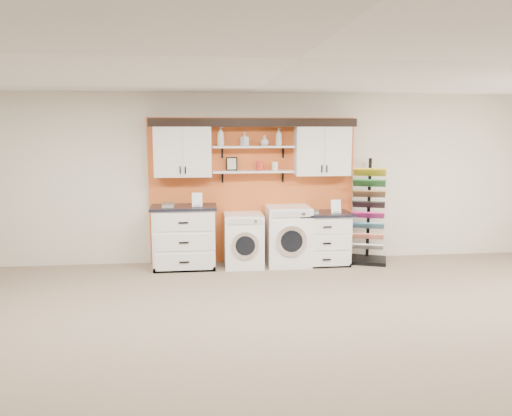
{
  "coord_description": "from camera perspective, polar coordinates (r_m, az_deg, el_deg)",
  "views": [
    {
      "loc": [
        -0.84,
        -4.25,
        2.21
      ],
      "look_at": [
        -0.12,
        2.3,
        1.17
      ],
      "focal_mm": 35.0,
      "sensor_mm": 36.0,
      "label": 1
    }
  ],
  "objects": [
    {
      "name": "base_cabinet_left",
      "position": [
        8.08,
        -8.18,
        -3.31
      ],
      "size": [
        1.03,
        0.66,
        1.01
      ],
      "color": "white",
      "rests_on": "floor"
    },
    {
      "name": "soap_bottle_a",
      "position": [
        8.05,
        -4.07,
        8.15
      ],
      "size": [
        0.14,
        0.14,
        0.3
      ],
      "primitive_type": "imported",
      "rotation": [
        0.0,
        0.0,
        1.28
      ],
      "color": "silver",
      "rests_on": "shelf_upper"
    },
    {
      "name": "soap_bottle_c",
      "position": [
        8.11,
        0.97,
        7.71
      ],
      "size": [
        0.18,
        0.18,
        0.17
      ],
      "primitive_type": "imported",
      "rotation": [
        0.0,
        0.0,
        2.17
      ],
      "color": "silver",
      "rests_on": "shelf_upper"
    },
    {
      "name": "soap_bottle_b",
      "position": [
        8.08,
        -1.31,
        7.88
      ],
      "size": [
        0.14,
        0.14,
        0.22
      ],
      "primitive_type": "imported",
      "rotation": [
        0.0,
        0.0,
        0.65
      ],
      "color": "silver",
      "rests_on": "shelf_upper"
    },
    {
      "name": "dryer",
      "position": [
        8.19,
        3.67,
        -3.18
      ],
      "size": [
        0.7,
        0.71,
        0.97
      ],
      "color": "white",
      "rests_on": "floor"
    },
    {
      "name": "floor",
      "position": [
        4.86,
        4.62,
        -18.1
      ],
      "size": [
        10.0,
        10.0,
        0.0
      ],
      "primitive_type": "plane",
      "color": "#8E765F",
      "rests_on": "ground"
    },
    {
      "name": "upper_cabinet_right",
      "position": [
        8.28,
        7.56,
        6.63
      ],
      "size": [
        0.9,
        0.35,
        0.84
      ],
      "color": "white",
      "rests_on": "wall_back"
    },
    {
      "name": "canister_red",
      "position": [
        8.12,
        0.41,
        4.86
      ],
      "size": [
        0.11,
        0.11,
        0.16
      ],
      "primitive_type": "cylinder",
      "color": "red",
      "rests_on": "shelf_lower"
    },
    {
      "name": "washer",
      "position": [
        8.11,
        -1.45,
        -3.68
      ],
      "size": [
        0.62,
        0.71,
        0.86
      ],
      "color": "white",
      "rests_on": "floor"
    },
    {
      "name": "picture_frame",
      "position": [
        8.13,
        -2.79,
        5.06
      ],
      "size": [
        0.18,
        0.02,
        0.22
      ],
      "color": "black",
      "rests_on": "shelf_lower"
    },
    {
      "name": "accent_panel",
      "position": [
        8.32,
        -0.41,
        2.01
      ],
      "size": [
        3.4,
        0.07,
        2.4
      ],
      "primitive_type": "cube",
      "color": "#D55C24",
      "rests_on": "wall_back"
    },
    {
      "name": "crown_molding",
      "position": [
        8.1,
        -0.31,
        9.82
      ],
      "size": [
        3.3,
        0.41,
        0.13
      ],
      "color": "black",
      "rests_on": "wall_back"
    },
    {
      "name": "ceiling",
      "position": [
        4.37,
        5.1,
        16.7
      ],
      "size": [
        10.0,
        10.0,
        0.0
      ],
      "primitive_type": "plane",
      "rotation": [
        3.14,
        0.0,
        0.0
      ],
      "color": "white",
      "rests_on": "wall_back"
    },
    {
      "name": "soap_bottle_d",
      "position": [
        8.14,
        2.6,
        8.1
      ],
      "size": [
        0.15,
        0.15,
        0.28
      ],
      "primitive_type": "imported",
      "rotation": [
        0.0,
        0.0,
        2.25
      ],
      "color": "silver",
      "rests_on": "shelf_upper"
    },
    {
      "name": "canister_cream",
      "position": [
        8.16,
        2.16,
        4.8
      ],
      "size": [
        0.1,
        0.1,
        0.14
      ],
      "primitive_type": "cylinder",
      "color": "silver",
      "rests_on": "shelf_lower"
    },
    {
      "name": "sample_rack",
      "position": [
        8.55,
        12.65,
        -2.46
      ],
      "size": [
        0.77,
        0.71,
        1.73
      ],
      "rotation": [
        0.0,
        0.0,
        -0.35
      ],
      "color": "black",
      "rests_on": "floor"
    },
    {
      "name": "upper_cabinet_left",
      "position": [
        8.05,
        -8.37,
        6.55
      ],
      "size": [
        0.9,
        0.35,
        0.84
      ],
      "color": "white",
      "rests_on": "wall_back"
    },
    {
      "name": "wall_back",
      "position": [
        8.33,
        -0.44,
        3.41
      ],
      "size": [
        10.0,
        0.0,
        10.0
      ],
      "primitive_type": "plane",
      "rotation": [
        1.57,
        0.0,
        0.0
      ],
      "color": "beige",
      "rests_on": "floor"
    },
    {
      "name": "base_cabinet_right",
      "position": [
        8.32,
        7.6,
        -3.41
      ],
      "size": [
        0.88,
        0.66,
        0.87
      ],
      "color": "white",
      "rests_on": "floor"
    },
    {
      "name": "shelf_lower",
      "position": [
        8.12,
        -0.29,
        4.18
      ],
      "size": [
        1.32,
        0.28,
        0.03
      ],
      "primitive_type": "cube",
      "color": "white",
      "rests_on": "wall_back"
    },
    {
      "name": "shelf_upper",
      "position": [
        8.09,
        -0.3,
        7.01
      ],
      "size": [
        1.32,
        0.28,
        0.03
      ],
      "primitive_type": "cube",
      "color": "white",
      "rests_on": "wall_back"
    }
  ]
}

